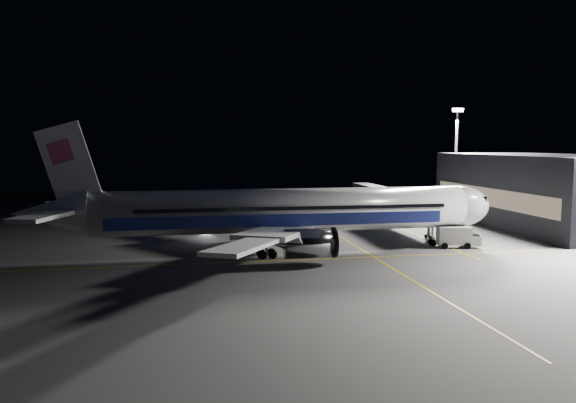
# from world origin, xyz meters

# --- Properties ---
(ground) EXTENTS (200.00, 200.00, 0.00)m
(ground) POSITION_xyz_m (0.00, 0.00, 0.00)
(ground) COLOR #4C4C4F
(ground) RESTS_ON ground
(guide_line_main) EXTENTS (0.25, 80.00, 0.01)m
(guide_line_main) POSITION_xyz_m (10.00, 0.00, 0.01)
(guide_line_main) COLOR gold
(guide_line_main) RESTS_ON ground
(guide_line_cross) EXTENTS (70.00, 0.25, 0.01)m
(guide_line_cross) POSITION_xyz_m (0.00, -6.00, 0.01)
(guide_line_cross) COLOR gold
(guide_line_cross) RESTS_ON ground
(guide_line_side) EXTENTS (0.25, 40.00, 0.01)m
(guide_line_side) POSITION_xyz_m (22.00, 10.00, 0.01)
(guide_line_side) COLOR gold
(guide_line_side) RESTS_ON ground
(airliner) EXTENTS (61.48, 54.22, 16.64)m
(airliner) POSITION_xyz_m (-1.08, 0.00, 5.16)
(airliner) COLOR silver
(airliner) RESTS_ON ground
(terminal) EXTENTS (18.12, 40.00, 12.00)m
(terminal) POSITION_xyz_m (45.98, 14.00, 6.00)
(terminal) COLOR black
(terminal) RESTS_ON ground
(jet_bridge) EXTENTS (3.60, 34.40, 6.30)m
(jet_bridge) POSITION_xyz_m (22.00, 18.06, 4.58)
(jet_bridge) COLOR #B2B2B7
(jet_bridge) RESTS_ON ground
(floodlight_mast_north) EXTENTS (2.40, 0.68, 20.70)m
(floodlight_mast_north) POSITION_xyz_m (40.00, 31.99, 12.37)
(floodlight_mast_north) COLOR #59595E
(floodlight_mast_north) RESTS_ON ground
(service_truck) EXTENTS (5.84, 3.19, 2.83)m
(service_truck) POSITION_xyz_m (23.11, -2.09, 1.52)
(service_truck) COLOR silver
(service_truck) RESTS_ON ground
(baggage_tug) EXTENTS (2.34, 1.98, 1.54)m
(baggage_tug) POSITION_xyz_m (-9.12, 17.41, 0.71)
(baggage_tug) COLOR black
(baggage_tug) RESTS_ON ground
(safety_cone_a) EXTENTS (0.45, 0.45, 0.68)m
(safety_cone_a) POSITION_xyz_m (4.55, 6.87, 0.34)
(safety_cone_a) COLOR #FC5F0A
(safety_cone_a) RESTS_ON ground
(safety_cone_b) EXTENTS (0.42, 0.42, 0.63)m
(safety_cone_b) POSITION_xyz_m (4.89, 6.33, 0.32)
(safety_cone_b) COLOR #FC5F0A
(safety_cone_b) RESTS_ON ground
(safety_cone_c) EXTENTS (0.39, 0.39, 0.58)m
(safety_cone_c) POSITION_xyz_m (4.95, 6.00, 0.29)
(safety_cone_c) COLOR #FC5F0A
(safety_cone_c) RESTS_ON ground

